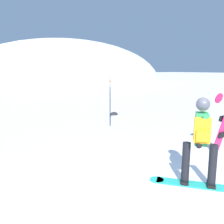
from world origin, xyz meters
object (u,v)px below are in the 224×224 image
piste_marker_near (110,97)px  rock_dark (114,115)px  snowboarder_main (201,140)px  spare_snowboard (223,124)px

piste_marker_near → rock_dark: 2.68m
snowboarder_main → piste_marker_near: piste_marker_near is taller
piste_marker_near → spare_snowboard: bearing=-76.9°
snowboarder_main → piste_marker_near: 5.27m
spare_snowboard → rock_dark: bearing=86.4°
piste_marker_near → rock_dark: (1.37, 1.99, -1.15)m
spare_snowboard → rock_dark: spare_snowboard is taller
rock_dark → snowboarder_main: bearing=-108.6°
snowboarder_main → spare_snowboard: size_ratio=1.07×
piste_marker_near → rock_dark: size_ratio=4.94×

